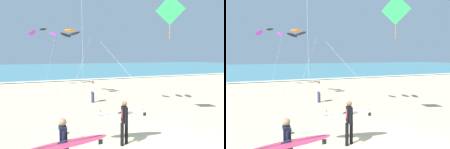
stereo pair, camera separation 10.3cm
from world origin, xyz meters
The scene contains 9 objects.
ocean_water centered at (0.00, 52.83, 0.04)m, with size 160.00×60.00×0.08m, color teal.
shoreline_foam centered at (0.00, 23.13, 0.09)m, with size 160.00×1.18×0.01m, color white.
surfer_lead centered at (-0.90, 1.29, 1.04)m, with size 2.25×1.10×1.71m.
surfer_trailing centered at (-3.50, -0.46, 1.05)m, with size 2.32×0.94×1.71m.
kite_arc_charcoal_near centered at (-2.20, 18.74, 5.94)m, with size 3.14×4.73×6.33m.
kite_diamond_emerald_far centered at (2.44, 3.06, 5.54)m, with size 3.15×3.70×6.42m.
kite_arc_amber_high centered at (-0.72, 11.90, 5.23)m, with size 2.72×2.43×5.54m.
bystander_white_top centered at (0.22, 8.76, 0.81)m, with size 0.23×0.49×1.59m.
beach_ball centered at (-2.88, 3.16, 0.14)m, with size 0.28×0.28×0.28m, color green.
Camera 2 is at (-4.37, -6.16, 3.40)m, focal length 34.88 mm.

